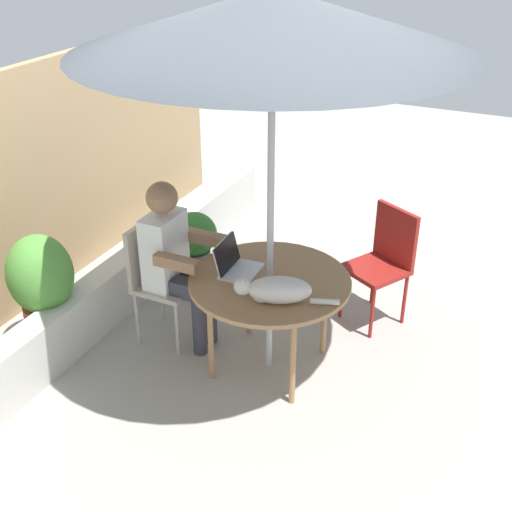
% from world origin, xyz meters
% --- Properties ---
extents(ground_plane, '(14.00, 14.00, 0.00)m').
position_xyz_m(ground_plane, '(0.00, 0.00, 0.00)').
color(ground_plane, gray).
extents(fence_back, '(5.47, 0.08, 1.85)m').
position_xyz_m(fence_back, '(0.00, 2.10, 0.93)').
color(fence_back, tan).
rests_on(fence_back, ground).
extents(planter_wall_low, '(4.92, 0.20, 0.43)m').
position_xyz_m(planter_wall_low, '(0.00, 1.36, 0.21)').
color(planter_wall_low, beige).
rests_on(planter_wall_low, ground).
extents(patio_table, '(1.08, 1.08, 0.70)m').
position_xyz_m(patio_table, '(0.00, 0.00, 0.65)').
color(patio_table, '#9E754C').
rests_on(patio_table, ground).
extents(patio_umbrella, '(2.28, 2.28, 2.50)m').
position_xyz_m(patio_umbrella, '(0.00, 0.00, 2.32)').
color(patio_umbrella, '#B7B7BC').
rests_on(patio_umbrella, ground).
extents(chair_occupied, '(0.40, 0.40, 0.91)m').
position_xyz_m(chair_occupied, '(0.00, 0.89, 0.54)').
color(chair_occupied, '#B2A899').
rests_on(chair_occupied, ground).
extents(chair_empty, '(0.55, 0.55, 0.91)m').
position_xyz_m(chair_empty, '(0.93, -0.54, 0.54)').
color(chair_empty, maroon).
rests_on(chair_empty, ground).
extents(person_seated, '(0.48, 0.48, 1.25)m').
position_xyz_m(person_seated, '(-0.00, 0.74, 0.71)').
color(person_seated, white).
rests_on(person_seated, ground).
extents(laptop, '(0.31, 0.26, 0.21)m').
position_xyz_m(laptop, '(-0.00, 0.26, 0.77)').
color(laptop, silver).
rests_on(laptop, patio_table).
extents(cat, '(0.33, 0.63, 0.17)m').
position_xyz_m(cat, '(-0.23, -0.14, 0.79)').
color(cat, silver).
rests_on(cat, patio_table).
extents(potted_plant_near_fence, '(0.39, 0.39, 0.62)m').
position_xyz_m(potted_plant_near_fence, '(0.82, 1.06, 0.36)').
color(potted_plant_near_fence, '#595654').
rests_on(potted_plant_near_fence, ground).
extents(potted_plant_corner, '(0.46, 0.46, 0.91)m').
position_xyz_m(potted_plant_corner, '(-0.48, 1.53, 0.51)').
color(potted_plant_corner, '#9E5138').
rests_on(potted_plant_corner, ground).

